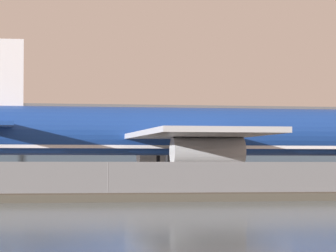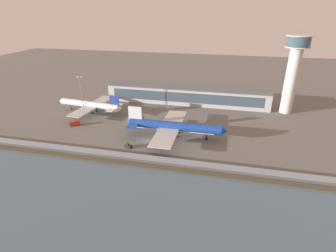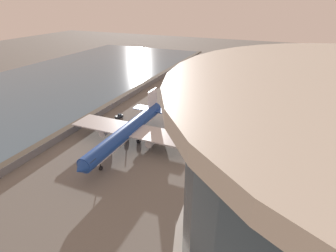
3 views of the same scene
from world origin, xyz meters
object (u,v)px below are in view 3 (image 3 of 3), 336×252
(ops_van, at_px, (186,94))
(passenger_jet_white, at_px, (225,92))
(cargo_jet_blue, at_px, (128,131))
(apron_light_mast_apron_west, at_px, (223,74))
(baggage_tug, at_px, (119,116))

(ops_van, bearing_deg, passenger_jet_white, 91.79)
(passenger_jet_white, height_order, ops_van, passenger_jet_white)
(cargo_jet_blue, xyz_separation_m, ops_van, (-52.00, 1.35, -3.93))
(apron_light_mast_apron_west, bearing_deg, cargo_jet_blue, -17.98)
(passenger_jet_white, relative_size, apron_light_mast_apron_west, 1.95)
(cargo_jet_blue, relative_size, baggage_tug, 13.75)
(passenger_jet_white, xyz_separation_m, ops_van, (0.59, -18.97, -3.23))
(ops_van, xyz_separation_m, apron_light_mast_apron_west, (-3.94, 16.80, 10.82))
(passenger_jet_white, relative_size, baggage_tug, 11.99)
(baggage_tug, bearing_deg, ops_van, 155.47)
(baggage_tug, xyz_separation_m, apron_light_mast_apron_west, (-39.26, 32.92, 11.29))
(passenger_jet_white, height_order, apron_light_mast_apron_west, apron_light_mast_apron_west)
(cargo_jet_blue, bearing_deg, ops_van, 178.51)
(cargo_jet_blue, bearing_deg, passenger_jet_white, 158.87)
(baggage_tug, height_order, ops_van, ops_van)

